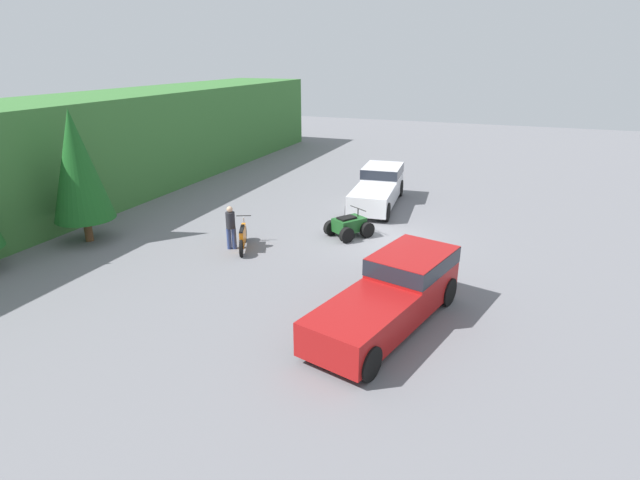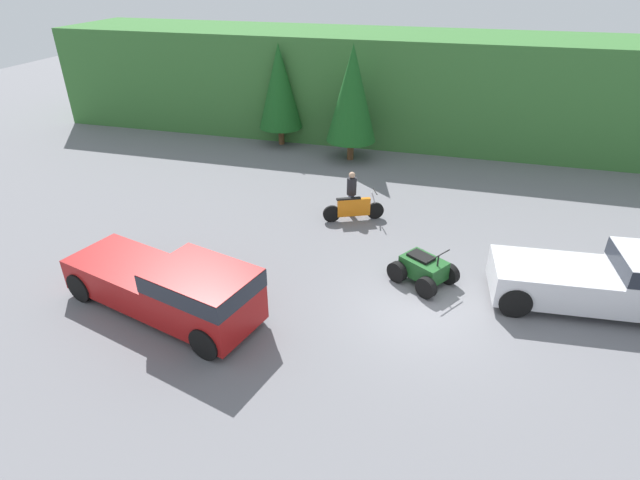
{
  "view_description": "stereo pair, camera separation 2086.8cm",
  "coord_description": "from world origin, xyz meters",
  "px_view_note": "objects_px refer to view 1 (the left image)",
  "views": [
    {
      "loc": [
        -19.41,
        -4.71,
        7.35
      ],
      "look_at": [
        -3.42,
        1.44,
        0.95
      ],
      "focal_mm": 28.0,
      "sensor_mm": 36.0,
      "label": 1
    },
    {
      "loc": [
        0.19,
        -11.73,
        8.67
      ],
      "look_at": [
        -3.42,
        1.44,
        0.95
      ],
      "focal_mm": 28.0,
      "sensor_mm": 36.0,
      "label": 2
    }
  ],
  "objects_px": {
    "pickup_truck_red": "(395,290)",
    "dirt_bike": "(243,237)",
    "rider_person": "(231,226)",
    "pickup_truck_second": "(379,186)",
    "quad_atv": "(349,226)"
  },
  "relations": [
    {
      "from": "dirt_bike",
      "to": "rider_person",
      "type": "xyz_separation_m",
      "value": [
        -0.19,
        0.41,
        0.49
      ]
    },
    {
      "from": "pickup_truck_second",
      "to": "dirt_bike",
      "type": "xyz_separation_m",
      "value": [
        -8.24,
        3.41,
        -0.48
      ]
    },
    {
      "from": "pickup_truck_red",
      "to": "dirt_bike",
      "type": "bearing_deg",
      "value": 78.52
    },
    {
      "from": "dirt_bike",
      "to": "quad_atv",
      "type": "relative_size",
      "value": 0.99
    },
    {
      "from": "pickup_truck_red",
      "to": "quad_atv",
      "type": "height_order",
      "value": "pickup_truck_red"
    },
    {
      "from": "pickup_truck_second",
      "to": "dirt_bike",
      "type": "height_order",
      "value": "pickup_truck_second"
    },
    {
      "from": "pickup_truck_second",
      "to": "dirt_bike",
      "type": "bearing_deg",
      "value": 152.82
    },
    {
      "from": "dirt_bike",
      "to": "quad_atv",
      "type": "height_order",
      "value": "quad_atv"
    },
    {
      "from": "rider_person",
      "to": "pickup_truck_second",
      "type": "bearing_deg",
      "value": -49.48
    },
    {
      "from": "quad_atv",
      "to": "rider_person",
      "type": "height_order",
      "value": "rider_person"
    },
    {
      "from": "pickup_truck_second",
      "to": "rider_person",
      "type": "bearing_deg",
      "value": 150.92
    },
    {
      "from": "pickup_truck_red",
      "to": "pickup_truck_second",
      "type": "distance_m",
      "value": 12.26
    },
    {
      "from": "pickup_truck_second",
      "to": "rider_person",
      "type": "height_order",
      "value": "pickup_truck_second"
    },
    {
      "from": "quad_atv",
      "to": "rider_person",
      "type": "xyz_separation_m",
      "value": [
        -3.09,
        3.93,
        0.5
      ]
    },
    {
      "from": "rider_person",
      "to": "quad_atv",
      "type": "bearing_deg",
      "value": -76.95
    }
  ]
}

